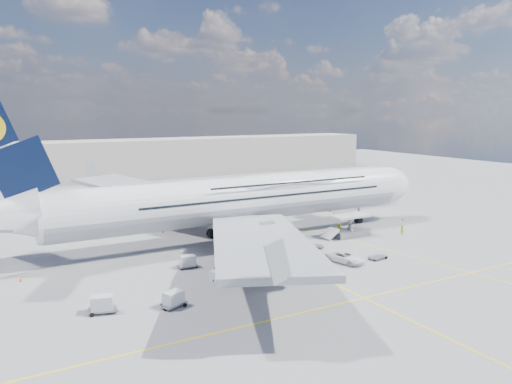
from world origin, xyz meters
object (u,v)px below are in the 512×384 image
airliner (243,198)px  baggage_tug (221,274)px  service_van (345,257)px  crew_loader (402,230)px  cargo_loader (349,229)px  cone_wing_right_inner (303,275)px  dolly_nose_near (378,257)px  dolly_row_b (188,261)px  catering_truck_inner (189,207)px  crew_tug (315,258)px  cone_wing_right_outer (245,285)px  crew_van (339,229)px  cone_wing_left_outer (153,221)px  dolly_nose_far (313,246)px  dolly_row_c (235,273)px  crew_wing (259,273)px  cone_tail (21,280)px  cone_nose (403,219)px  catering_truck_outer (144,209)px  cone_wing_left_inner (163,231)px  jet_bridge (342,179)px  dolly_back (102,304)px  dolly_row_a (174,299)px  crew_nose (334,216)px

airliner → baggage_tug: size_ratio=25.35×
service_van → crew_loader: crew_loader is taller
cargo_loader → cone_wing_right_inner: bearing=-144.3°
dolly_nose_near → cone_wing_right_inner: size_ratio=4.69×
dolly_row_b → catering_truck_inner: 33.17m
crew_tug → cone_wing_right_outer: 13.03m
crew_van → cone_wing_left_outer: bearing=-0.9°
dolly_row_b → dolly_nose_far: dolly_row_b is taller
dolly_row_c → crew_wing: bearing=-32.8°
dolly_nose_far → cone_wing_right_inner: 13.61m
cone_tail → cone_nose: bearing=2.1°
catering_truck_outer → crew_tug: (11.28, -42.53, -0.69)m
cargo_loader → dolly_row_c: (-26.08, -8.84, -0.93)m
catering_truck_inner → cone_wing_left_inner: bearing=-158.3°
jet_bridge → cone_wing_left_outer: bearing=167.1°
jet_bridge → crew_van: (-13.60, -16.21, -5.86)m
baggage_tug → service_van: size_ratio=0.56×
dolly_nose_near → baggage_tug: baggage_tug is taller
dolly_row_b → cone_nose: dolly_row_b is taller
airliner → cargo_loader: bearing=-23.2°
cone_nose → cone_wing_left_inner: 45.77m
cargo_loader → catering_truck_inner: bearing=122.3°
catering_truck_inner → dolly_row_b: bearing=-139.0°
catering_truck_outer → crew_wing: size_ratio=4.04×
cargo_loader → dolly_nose_far: 10.28m
airliner → crew_tug: airliner is taller
dolly_row_c → cone_wing_left_outer: (0.62, 35.69, -0.03)m
dolly_row_c → jet_bridge: bearing=52.0°
airliner → dolly_back: airliner is taller
dolly_row_c → crew_van: (25.47, 10.67, 0.67)m
cargo_loader → catering_truck_outer: size_ratio=1.37×
airliner → crew_van: 17.79m
cone_wing_left_inner → cone_tail: (-23.76, -15.69, 0.03)m
dolly_row_a → cone_wing_right_outer: size_ratio=5.20×
cone_wing_right_inner → crew_nose: bearing=45.6°
dolly_row_c → crew_van: size_ratio=1.58×
catering_truck_outer → cone_wing_right_outer: bearing=-70.4°
crew_nose → crew_van: size_ratio=0.81×
crew_van → cone_wing_right_inner: crew_van is taller
cargo_loader → cone_wing_right_outer: (-26.99, -13.15, -0.96)m
catering_truck_inner → catering_truck_outer: 9.14m
cone_wing_right_outer → dolly_back: bearing=178.3°
crew_van → cone_wing_right_outer: bearing=73.9°
dolly_back → baggage_tug: size_ratio=1.05×
dolly_row_a → cone_wing_left_outer: dolly_row_a is taller
catering_truck_outer → crew_loader: (33.94, -36.48, -0.72)m
jet_bridge → crew_tug: bearing=-134.2°
airliner → cone_wing_left_inner: 16.16m
dolly_row_a → crew_nose: bearing=9.9°
airliner → baggage_tug: 21.19m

